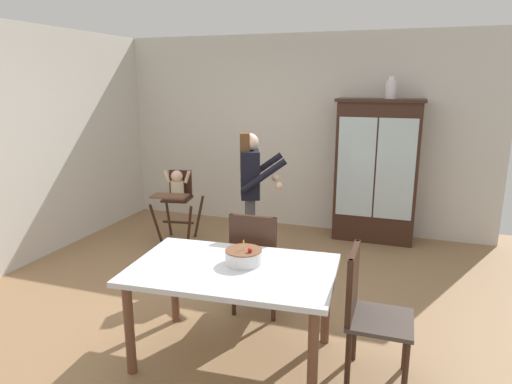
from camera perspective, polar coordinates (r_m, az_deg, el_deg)
The scene contains 10 objects.
ground_plane at distance 4.39m, azimuth -3.38°, elevation -14.25°, with size 6.24×6.24×0.00m, color #93704C.
wall_back at distance 6.41m, azimuth 5.52°, elevation 7.42°, with size 5.32×0.06×2.70m, color beige.
china_cabinet at distance 6.05m, azimuth 15.04°, elevation 2.63°, with size 1.09×0.48×1.86m.
ceramic_vase at distance 5.94m, azimuth 16.75°, elevation 12.44°, with size 0.13×0.13×0.27m.
high_chair_with_toddler at distance 5.93m, azimuth -9.98°, elevation -0.09°, with size 0.66×0.75×0.95m.
adult_person at distance 4.95m, azimuth -0.69°, elevation 1.06°, with size 0.63×0.62×1.53m.
dining_table at distance 3.38m, azimuth -2.99°, elevation -10.95°, with size 1.56×1.04×0.74m.
birthday_cake at distance 3.39m, azimuth -1.57°, elevation -8.19°, with size 0.28×0.28×0.19m.
dining_chair_far_side at distance 4.02m, azimuth 0.01°, elevation -8.17°, with size 0.46×0.46×0.96m.
dining_chair_right_end at distance 3.29m, azimuth 13.78°, elevation -13.88°, with size 0.44×0.44×0.96m.
Camera 1 is at (1.50, -3.56, 2.07)m, focal length 31.49 mm.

